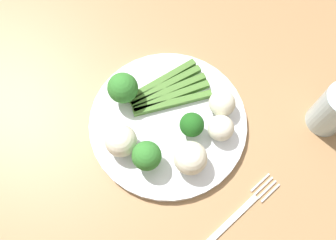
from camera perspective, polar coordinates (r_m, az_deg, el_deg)
name	(u,v)px	position (r m, az deg, el deg)	size (l,w,h in m)	color
ground_plane	(165,195)	(1.39, -0.48, -11.54)	(6.00, 6.00, 0.02)	#B7A88E
dining_table	(163,139)	(0.77, -0.86, -2.96)	(1.28, 0.92, 0.73)	#9E754C
plate	(168,123)	(0.66, 0.00, -0.40)	(0.28, 0.28, 0.01)	white
asparagus_bundle	(168,91)	(0.67, 0.01, 4.48)	(0.09, 0.16, 0.01)	#47752D
broccoli_back	(147,156)	(0.60, -3.35, -5.62)	(0.05, 0.05, 0.06)	#609E3D
broccoli_left	(192,125)	(0.62, 3.73, -0.76)	(0.04, 0.04, 0.05)	#4C7F2B
broccoli_right	(123,88)	(0.64, -7.06, 4.94)	(0.05, 0.05, 0.07)	#609E3D
cauliflower_back_right	(190,158)	(0.60, 3.51, -5.94)	(0.06, 0.06, 0.06)	silver
cauliflower_near_fork	(222,103)	(0.65, 8.42, 2.62)	(0.05, 0.05, 0.05)	silver
cauliflower_edge	(121,141)	(0.62, -7.31, -3.28)	(0.06, 0.06, 0.06)	silver
cauliflower_outer_edge	(221,128)	(0.63, 8.23, -1.26)	(0.05, 0.05, 0.05)	white
fork	(242,210)	(0.64, 11.42, -13.63)	(0.03, 0.17, 0.00)	silver
water_glass	(334,110)	(0.69, 24.45, 1.43)	(0.06, 0.06, 0.10)	silver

